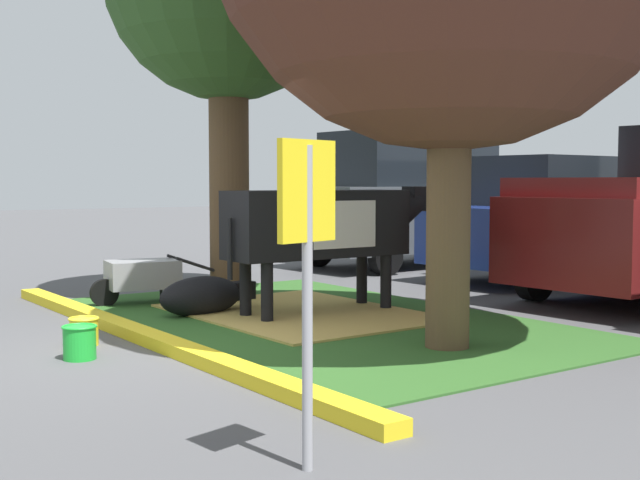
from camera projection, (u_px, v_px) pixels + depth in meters
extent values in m
plane|color=#4C4C4F|center=(171.00, 351.00, 7.88)|extent=(80.00, 80.00, 0.00)
cube|color=#2D5B23|center=(319.00, 320.00, 9.58)|extent=(6.61, 4.03, 0.02)
cube|color=yellow|center=(144.00, 336.00, 8.33)|extent=(7.81, 0.24, 0.12)
cube|color=tan|center=(300.00, 313.00, 9.96)|extent=(3.23, 2.44, 0.04)
cylinder|color=brown|center=(229.00, 183.00, 11.11)|extent=(0.54, 0.54, 3.18)
cylinder|color=brown|center=(448.00, 214.00, 7.87)|extent=(0.42, 0.42, 2.61)
cube|color=black|center=(318.00, 224.00, 9.92)|extent=(0.73, 2.31, 0.80)
cube|color=white|center=(328.00, 223.00, 10.01)|extent=(0.73, 0.91, 0.56)
cylinder|color=black|center=(402.00, 213.00, 10.67)|extent=(0.33, 0.64, 0.58)
cube|color=black|center=(421.00, 199.00, 10.84)|extent=(0.27, 0.44, 0.32)
cube|color=white|center=(432.00, 201.00, 10.96)|extent=(0.20, 0.12, 0.20)
cylinder|color=black|center=(362.00, 279.00, 10.67)|extent=(0.14, 0.14, 0.71)
cylinder|color=black|center=(386.00, 283.00, 10.27)|extent=(0.14, 0.14, 0.71)
cylinder|color=black|center=(245.00, 289.00, 9.69)|extent=(0.14, 0.14, 0.71)
cylinder|color=black|center=(267.00, 294.00, 9.29)|extent=(0.14, 0.14, 0.71)
cylinder|color=black|center=(230.00, 249.00, 9.26)|extent=(0.06, 0.06, 0.70)
ellipsoid|color=black|center=(201.00, 296.00, 9.90)|extent=(0.57, 1.14, 0.48)
cube|color=black|center=(242.00, 290.00, 10.28)|extent=(0.22, 0.30, 0.22)
cube|color=silver|center=(250.00, 289.00, 10.36)|extent=(0.10, 0.07, 0.16)
cylinder|color=black|center=(217.00, 306.00, 10.27)|extent=(0.13, 0.36, 0.10)
cylinder|color=maroon|center=(443.00, 280.00, 10.07)|extent=(0.26, 0.26, 0.82)
cylinder|color=maroon|center=(443.00, 224.00, 10.02)|extent=(0.34, 0.34, 0.56)
sphere|color=beige|center=(444.00, 192.00, 9.99)|extent=(0.22, 0.22, 0.22)
cylinder|color=maroon|center=(449.00, 223.00, 9.80)|extent=(0.09, 0.09, 0.53)
cylinder|color=maroon|center=(438.00, 221.00, 10.23)|extent=(0.09, 0.09, 0.53)
cube|color=gray|center=(143.00, 274.00, 10.82)|extent=(0.74, 0.99, 0.36)
cylinder|color=black|center=(104.00, 293.00, 10.62)|extent=(0.16, 0.37, 0.36)
cylinder|color=black|center=(170.00, 296.00, 10.77)|extent=(0.04, 0.04, 0.24)
cylinder|color=black|center=(161.00, 292.00, 11.17)|extent=(0.04, 0.04, 0.24)
cylinder|color=black|center=(195.00, 264.00, 10.90)|extent=(0.13, 0.53, 0.23)
cylinder|color=black|center=(186.00, 261.00, 11.29)|extent=(0.13, 0.53, 0.23)
cylinder|color=#99999E|center=(307.00, 310.00, 4.56)|extent=(0.06, 0.06, 1.81)
cube|color=yellow|center=(307.00, 191.00, 4.51)|extent=(0.15, 0.44, 0.56)
cylinder|color=yellow|center=(84.00, 332.00, 8.12)|extent=(0.28, 0.28, 0.27)
torus|color=yellow|center=(84.00, 319.00, 8.11)|extent=(0.30, 0.30, 0.02)
cylinder|color=green|center=(80.00, 343.00, 7.49)|extent=(0.29, 0.29, 0.30)
torus|color=green|center=(79.00, 327.00, 7.48)|extent=(0.32, 0.32, 0.02)
cube|color=#4C5156|center=(409.00, 218.00, 15.81)|extent=(2.11, 4.68, 1.20)
cube|color=black|center=(410.00, 160.00, 15.73)|extent=(1.82, 3.28, 1.00)
cylinder|color=black|center=(428.00, 242.00, 17.52)|extent=(0.25, 0.65, 0.64)
cylinder|color=black|center=(499.00, 248.00, 16.03)|extent=(0.25, 0.65, 0.64)
cylinder|color=black|center=(318.00, 250.00, 15.68)|extent=(0.25, 0.65, 0.64)
cylinder|color=black|center=(386.00, 257.00, 14.19)|extent=(0.25, 0.65, 0.64)
cube|color=navy|center=(548.00, 232.00, 13.66)|extent=(2.01, 4.48, 0.90)
cube|color=black|center=(549.00, 181.00, 13.60)|extent=(1.69, 2.27, 0.80)
cylinder|color=black|center=(554.00, 251.00, 15.28)|extent=(0.25, 0.65, 0.64)
cylinder|color=black|center=(448.00, 260.00, 13.51)|extent=(0.25, 0.65, 0.64)
cylinder|color=black|center=(538.00, 270.00, 12.10)|extent=(0.25, 0.65, 0.64)
cube|color=maroon|center=(626.00, 187.00, 10.63)|extent=(2.02, 2.79, 0.24)
cylinder|color=black|center=(535.00, 277.00, 11.17)|extent=(0.25, 0.65, 0.64)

